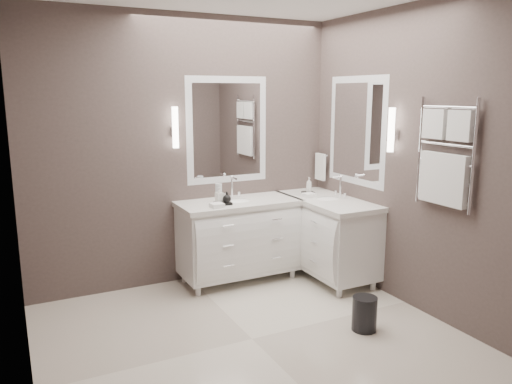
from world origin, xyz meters
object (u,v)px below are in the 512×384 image
vanity_right (327,232)px  waste_bin (364,314)px  towel_ladder (445,161)px  vanity_back (239,235)px

vanity_right → waste_bin: vanity_right is taller
towel_ladder → waste_bin: size_ratio=3.14×
vanity_right → waste_bin: size_ratio=4.33×
towel_ladder → waste_bin: (-0.65, 0.13, -1.25)m
vanity_right → vanity_back: bearing=159.6°
towel_ladder → vanity_right: bearing=99.8°
vanity_right → towel_ladder: 1.60m
vanity_back → waste_bin: bearing=-73.3°
vanity_back → vanity_right: 0.93m
towel_ladder → waste_bin: bearing=169.1°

